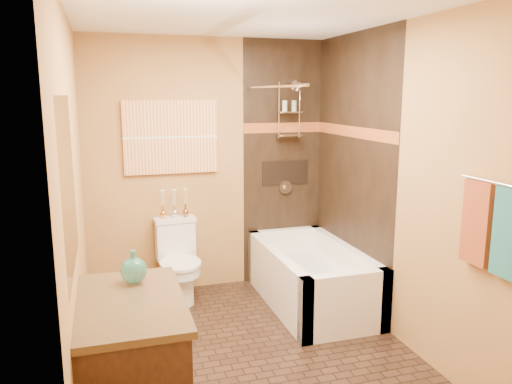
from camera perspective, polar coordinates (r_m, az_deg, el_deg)
name	(u,v)px	position (r m, az deg, el deg)	size (l,w,h in m)	color
floor	(253,355)	(4.01, -0.34, -18.09)	(3.00, 3.00, 0.00)	black
wall_left	(75,205)	(3.43, -19.95, -1.44)	(0.02, 3.00, 2.50)	#B08144
wall_right	(399,186)	(4.08, 16.01, 0.71)	(0.02, 3.00, 2.50)	#B08144
wall_back	(209,166)	(5.00, -5.35, 2.95)	(2.40, 0.02, 2.50)	#B08144
wall_front	(353,259)	(2.22, 11.01, -7.58)	(2.40, 0.02, 2.50)	#B08144
ceiling	(253,11)	(3.54, -0.39, 19.96)	(3.00, 3.00, 0.00)	silver
alcove_tile_back	(283,163)	(5.20, 3.07, 3.30)	(0.85, 0.01, 2.50)	black
alcove_tile_right	(352,172)	(4.71, 10.92, 2.28)	(0.01, 1.50, 2.50)	black
mosaic_band_back	(283,128)	(5.16, 3.15, 7.36)	(0.85, 0.01, 0.10)	maroon
mosaic_band_right	(353,132)	(4.66, 10.98, 6.78)	(0.01, 1.50, 0.10)	maroon
alcove_niche	(285,173)	(5.22, 3.34, 2.21)	(0.50, 0.01, 0.25)	black
shower_fixtures	(289,124)	(5.07, 3.82, 7.81)	(0.24, 0.33, 1.16)	silver
curtain_rod	(272,87)	(4.34, 1.87, 11.96)	(0.03, 0.03, 1.55)	silver
towel_bar	(496,183)	(3.20, 25.71, 0.92)	(0.02, 0.02, 0.55)	silver
towel_teal	(510,234)	(3.17, 27.02, -4.30)	(0.05, 0.22, 0.52)	#1F6467
towel_rust	(477,223)	(3.35, 23.95, -3.24)	(0.05, 0.22, 0.52)	maroon
sunset_painting	(171,137)	(4.88, -9.71, 6.18)	(0.90, 0.04, 0.70)	orange
vanity_mirror	(68,185)	(2.71, -20.65, 0.72)	(0.01, 1.00, 0.90)	white
bathtub	(311,281)	(4.81, 6.31, -10.13)	(0.80, 1.50, 0.55)	white
toilet	(178,261)	(4.87, -8.85, -7.77)	(0.40, 0.59, 0.78)	white
vanity	(132,370)	(3.07, -14.02, -19.12)	(0.59, 0.96, 0.85)	black
teal_bottle	(133,267)	(3.09, -13.83, -8.29)	(0.16, 0.16, 0.25)	#277665
bud_vases	(174,203)	(4.89, -9.34, -1.21)	(0.28, 0.06, 0.27)	gold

